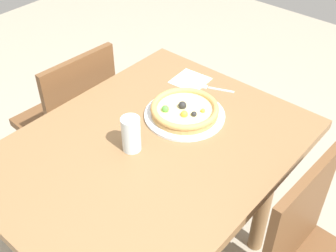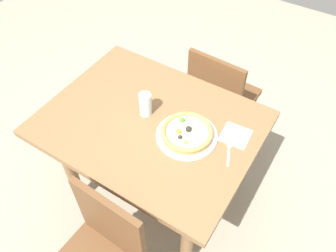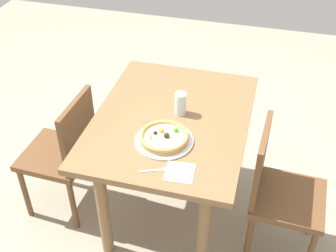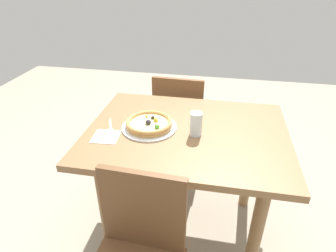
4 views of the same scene
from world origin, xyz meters
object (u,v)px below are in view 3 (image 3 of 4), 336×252
at_px(chair_near, 65,151).
at_px(drinking_glass, 180,104).
at_px(plate, 164,141).
at_px(pizza, 164,137).
at_px(fork, 159,170).
at_px(napkin, 180,172).
at_px(dining_table, 171,135).
at_px(chair_far, 278,190).

relative_size(chair_near, drinking_glass, 6.54).
distance_m(chair_near, plate, 0.73).
distance_m(plate, pizza, 0.03).
bearing_deg(fork, plate, 76.07).
bearing_deg(drinking_glass, napkin, 13.42).
relative_size(pizza, fork, 1.66).
distance_m(dining_table, drinking_glass, 0.20).
height_order(dining_table, drinking_glass, drinking_glass).
xyz_separation_m(plate, fork, (0.22, 0.03, -0.00)).
bearing_deg(drinking_glass, pizza, -4.93).
bearing_deg(drinking_glass, dining_table, -36.48).
relative_size(dining_table, plate, 3.58).
bearing_deg(napkin, dining_table, -160.29).
bearing_deg(pizza, plate, -8.35).
bearing_deg(pizza, dining_table, -175.92).
height_order(pizza, drinking_glass, drinking_glass).
height_order(fork, drinking_glass, drinking_glass).
height_order(drinking_glass, napkin, drinking_glass).
distance_m(chair_far, napkin, 0.65).
distance_m(fork, napkin, 0.10).
bearing_deg(napkin, fork, -83.38).
xyz_separation_m(chair_near, chair_far, (-0.01, 1.30, 0.00)).
relative_size(dining_table, pizza, 4.25).
distance_m(chair_near, drinking_glass, 0.80).
relative_size(chair_far, drinking_glass, 6.54).
height_order(dining_table, plate, plate).
relative_size(dining_table, chair_near, 1.29).
height_order(chair_near, napkin, chair_near).
xyz_separation_m(fork, napkin, (-0.01, 0.10, -0.00)).
distance_m(chair_near, napkin, 0.90).
xyz_separation_m(pizza, napkin, (0.21, 0.14, -0.03)).
xyz_separation_m(pizza, fork, (0.22, 0.03, -0.03)).
height_order(chair_far, pizza, chair_far).
height_order(chair_near, pizza, chair_near).
bearing_deg(plate, chair_far, 98.09).
relative_size(dining_table, chair_far, 1.29).
xyz_separation_m(chair_near, fork, (0.30, 0.70, 0.29)).
xyz_separation_m(chair_near, napkin, (0.29, 0.80, 0.29)).
bearing_deg(fork, chair_far, 5.00).
distance_m(pizza, fork, 0.23).
distance_m(chair_near, fork, 0.81).
xyz_separation_m(dining_table, fork, (0.44, 0.05, 0.13)).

